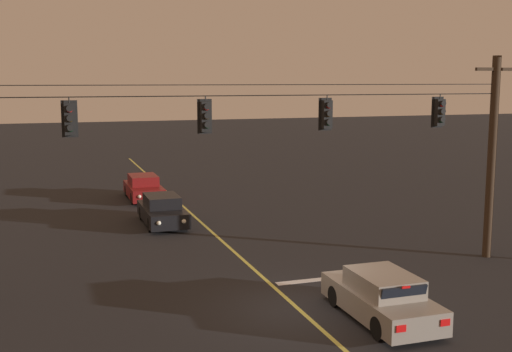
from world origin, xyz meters
name	(u,v)px	position (x,y,z in m)	size (l,w,h in m)	color
ground_plane	(297,308)	(0.00, 0.00, 0.00)	(180.00, 180.00, 0.00)	black
lane_centre_stripe	(219,239)	(0.00, 8.92, 0.00)	(0.14, 60.00, 0.01)	#D1C64C
stop_bar_paint	(323,279)	(1.90, 2.32, 0.00)	(3.40, 0.36, 0.01)	silver
signal_span_assembly	(265,164)	(0.00, 2.92, 4.00)	(19.99, 0.32, 7.68)	#38281C
traffic_light_leftmost	(70,119)	(-6.23, 2.90, 5.63)	(0.48, 0.41, 1.22)	black
traffic_light_left_inner	(206,117)	(-2.04, 2.90, 5.63)	(0.48, 0.41, 1.22)	black
traffic_light_centre	(327,114)	(2.22, 2.90, 5.63)	(0.48, 0.41, 1.22)	black
traffic_light_right_inner	(440,112)	(6.71, 2.90, 5.63)	(0.48, 0.41, 1.22)	black
car_waiting_near_lane	(382,297)	(1.94, -1.61, 0.65)	(1.80, 4.33, 1.39)	gray
car_oncoming_lead	(162,211)	(-1.82, 12.48, 0.65)	(1.80, 4.42, 1.39)	black
car_oncoming_trailing	(144,188)	(-1.70, 19.23, 0.65)	(1.80, 4.42, 1.39)	maroon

